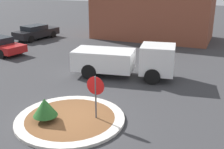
% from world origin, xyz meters
% --- Properties ---
extents(ground_plane, '(120.00, 120.00, 0.00)m').
position_xyz_m(ground_plane, '(0.00, 0.00, 0.00)').
color(ground_plane, '#38383A').
extents(traffic_island, '(4.73, 4.73, 0.13)m').
position_xyz_m(traffic_island, '(0.00, 0.00, 0.07)').
color(traffic_island, beige).
rests_on(traffic_island, ground_plane).
extents(stop_sign, '(0.80, 0.07, 2.03)m').
position_xyz_m(stop_sign, '(1.04, 0.43, 1.41)').
color(stop_sign, '#4C4C51').
rests_on(stop_sign, ground_plane).
extents(island_shrub, '(1.03, 1.03, 1.01)m').
position_xyz_m(island_shrub, '(-0.80, -0.65, 0.76)').
color(island_shrub, brown).
rests_on(island_shrub, traffic_island).
extents(utility_truck, '(6.42, 3.04, 2.11)m').
position_xyz_m(utility_truck, '(0.17, 6.28, 1.09)').
color(utility_truck, white).
rests_on(utility_truck, ground_plane).
extents(storefront_building, '(11.47, 6.07, 5.62)m').
position_xyz_m(storefront_building, '(-1.65, 18.82, 2.81)').
color(storefront_building, brown).
rests_on(storefront_building, ground_plane).
extents(parked_sedan_black, '(2.62, 4.95, 1.42)m').
position_xyz_m(parked_sedan_black, '(-12.14, 13.44, 0.74)').
color(parked_sedan_black, black).
rests_on(parked_sedan_black, ground_plane).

